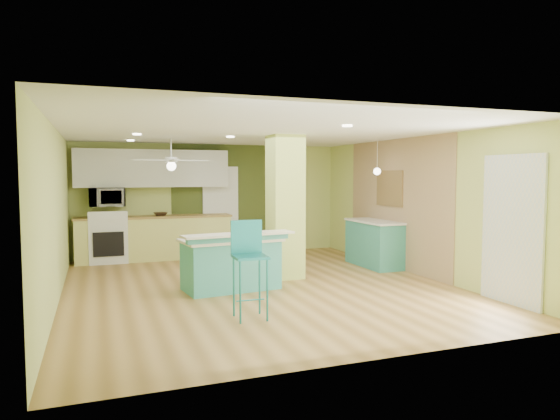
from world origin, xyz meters
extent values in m
cube|color=olive|center=(0.00, 0.00, -0.01)|extent=(6.00, 7.00, 0.01)
cube|color=white|center=(0.00, 0.00, 2.50)|extent=(6.00, 7.00, 0.01)
cube|color=#BDCB6D|center=(0.00, 3.50, 1.25)|extent=(6.00, 0.01, 2.50)
cube|color=#BDCB6D|center=(0.00, -3.50, 1.25)|extent=(6.00, 0.01, 2.50)
cube|color=#BDCB6D|center=(-3.00, 0.00, 1.25)|extent=(0.01, 7.00, 2.50)
cube|color=#BDCB6D|center=(3.00, 0.00, 1.25)|extent=(0.01, 7.00, 2.50)
cube|color=#947454|center=(2.99, 0.60, 1.25)|extent=(0.02, 3.40, 2.50)
cube|color=#414E1F|center=(0.20, 3.49, 1.25)|extent=(2.20, 0.02, 2.50)
cube|color=white|center=(0.20, 3.46, 1.00)|extent=(0.82, 0.05, 2.00)
cube|color=silver|center=(2.97, -2.30, 1.05)|extent=(0.04, 1.08, 2.10)
cube|color=#C2D563|center=(0.65, 0.50, 1.25)|extent=(0.55, 0.55, 2.50)
cube|color=#D9DA72|center=(-1.30, 3.20, 0.45)|extent=(3.20, 0.60, 0.90)
cube|color=olive|center=(-1.30, 3.20, 0.92)|extent=(3.25, 0.63, 0.04)
cube|color=white|center=(-2.25, 3.20, 0.45)|extent=(0.76, 0.64, 0.90)
cube|color=black|center=(-2.25, 2.87, 0.42)|extent=(0.59, 0.02, 0.50)
cube|color=white|center=(-2.25, 2.90, 0.99)|extent=(0.76, 0.06, 0.18)
cube|color=silver|center=(-1.30, 3.32, 1.95)|extent=(3.20, 0.34, 0.80)
imported|color=silver|center=(-2.25, 3.20, 1.35)|extent=(0.70, 0.48, 0.39)
cylinder|color=silver|center=(-1.10, 2.00, 2.30)|extent=(0.03, 0.03, 0.40)
cylinder|color=silver|center=(-1.10, 2.00, 2.10)|extent=(0.24, 0.24, 0.10)
sphere|color=white|center=(-1.10, 2.00, 1.98)|extent=(0.18, 0.18, 0.18)
cylinder|color=white|center=(2.65, 0.75, 2.19)|extent=(0.01, 0.01, 0.62)
sphere|color=white|center=(2.65, 0.75, 1.88)|extent=(0.14, 0.14, 0.14)
cube|color=brown|center=(2.96, 0.80, 1.55)|extent=(0.03, 0.90, 0.70)
cube|color=teal|center=(-0.48, -0.06, 0.38)|extent=(1.52, 0.89, 0.77)
cube|color=silver|center=(-0.48, -0.06, 0.79)|extent=(1.62, 0.99, 0.04)
cube|color=teal|center=(-0.44, -0.40, 0.86)|extent=(1.64, 0.32, 0.11)
cube|color=silver|center=(-0.44, -0.40, 0.91)|extent=(1.77, 0.57, 0.03)
cylinder|color=#1C797E|center=(-0.85, -1.89, 0.39)|extent=(0.03, 0.03, 0.77)
cylinder|color=#1C797E|center=(-0.50, -1.90, 0.39)|extent=(0.03, 0.03, 0.77)
cylinder|color=#1C797E|center=(-0.83, -1.55, 0.39)|extent=(0.03, 0.03, 0.77)
cylinder|color=#1C797E|center=(-0.49, -1.56, 0.39)|extent=(0.03, 0.03, 0.77)
cube|color=#1C797E|center=(-0.67, -1.72, 0.79)|extent=(0.42, 0.42, 0.03)
cube|color=#1C797E|center=(-0.66, -1.54, 1.02)|extent=(0.41, 0.05, 0.43)
cube|color=teal|center=(2.70, 0.91, 0.44)|extent=(0.56, 1.36, 0.87)
cube|color=silver|center=(2.70, 0.91, 0.89)|extent=(0.60, 1.41, 0.04)
imported|color=#342315|center=(-1.18, 3.17, 0.98)|extent=(0.33, 0.33, 0.07)
cylinder|color=gold|center=(-0.27, 0.04, 0.88)|extent=(0.16, 0.16, 0.15)
camera|label=1|loc=(-2.46, -7.66, 1.82)|focal=32.00mm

